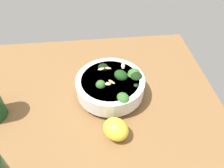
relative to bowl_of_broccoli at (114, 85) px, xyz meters
The scene contains 3 objects.
ground_plane 9.04cm from the bowl_of_broccoli, 139.77° to the left, with size 66.20×66.20×4.02cm, color brown.
bowl_of_broccoli is the anchor object (origin of this frame).
lemon_wedge 13.08cm from the bowl_of_broccoli, behind, with size 6.17×5.26×4.91cm, color yellow.
Camera 1 is at (-35.36, 0.47, 44.54)cm, focal length 35.07 mm.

